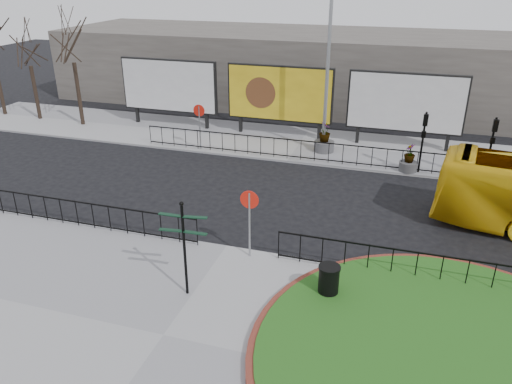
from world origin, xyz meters
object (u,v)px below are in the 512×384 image
at_px(lamp_post, 328,63).
at_px(fingerpost_sign, 184,240).
at_px(litter_bin, 329,282).
at_px(planter_c, 409,161).
at_px(planter_b, 324,141).
at_px(billboard_mid, 280,94).

relative_size(lamp_post, fingerpost_sign, 2.95).
bearing_deg(litter_bin, fingerpost_sign, -165.73).
xyz_separation_m(fingerpost_sign, planter_c, (6.17, 12.44, -1.37)).
distance_m(lamp_post, planter_b, 4.10).
xyz_separation_m(billboard_mid, lamp_post, (3.01, -1.97, 2.23)).
relative_size(lamp_post, litter_bin, 8.39).
bearing_deg(planter_b, planter_c, -19.79).
relative_size(billboard_mid, planter_b, 3.75).
height_order(billboard_mid, litter_bin, billboard_mid).
relative_size(lamp_post, planter_c, 6.69).
xyz_separation_m(planter_b, planter_c, (4.45, -1.60, -0.09)).
height_order(billboard_mid, planter_c, billboard_mid).
bearing_deg(billboard_mid, planter_b, -32.86).
bearing_deg(litter_bin, billboard_mid, 110.19).
distance_m(lamp_post, fingerpost_sign, 14.42).
bearing_deg(fingerpost_sign, litter_bin, 12.70).
relative_size(billboard_mid, fingerpost_sign, 1.98).
xyz_separation_m(lamp_post, fingerpost_sign, (-1.67, -14.04, -2.82)).
height_order(lamp_post, planter_c, lamp_post).
bearing_deg(planter_c, planter_b, 160.21).
bearing_deg(billboard_mid, planter_c, -25.47).
xyz_separation_m(billboard_mid, planter_b, (3.05, -1.97, -1.88)).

